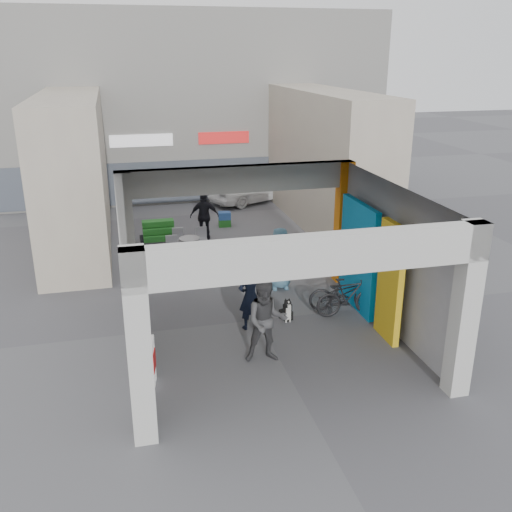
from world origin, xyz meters
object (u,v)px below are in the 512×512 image
object	(u,v)px
bicycle_rear	(349,296)
cafe_set	(185,248)
bicycle_front	(343,293)
border_collie	(287,311)
man_back_turned	(266,321)
man_crates	(204,216)
white_van	(251,187)
man_elderly	(280,258)
produce_stand	(159,236)
man_with_dog	(250,297)

from	to	relation	value
bicycle_rear	cafe_set	bearing A→B (deg)	32.11
cafe_set	bicycle_front	world-z (taller)	bicycle_front
border_collie	man_back_turned	size ratio (longest dim) A/B	0.33
man_crates	white_van	xyz separation A→B (m)	(2.82, 4.77, -0.20)
man_elderly	bicycle_rear	distance (m)	2.46
produce_stand	man_with_dog	size ratio (longest dim) A/B	0.78
man_crates	white_van	distance (m)	5.55
border_collie	bicycle_rear	distance (m)	1.62
man_crates	bicycle_rear	world-z (taller)	man_crates
man_with_dog	white_van	world-z (taller)	man_with_dog
produce_stand	border_collie	distance (m)	7.12
produce_stand	white_van	size ratio (longest dim) A/B	0.33
produce_stand	border_collie	world-z (taller)	produce_stand
produce_stand	man_back_turned	size ratio (longest dim) A/B	0.69
border_collie	white_van	world-z (taller)	white_van
man_back_turned	bicycle_rear	size ratio (longest dim) A/B	1.09
man_elderly	bicycle_front	bearing A→B (deg)	-52.40
man_back_turned	white_van	bearing A→B (deg)	85.14
border_collie	bicycle_front	world-z (taller)	bicycle_front
man_back_turned	man_elderly	distance (m)	4.04
man_elderly	bicycle_front	xyz separation A→B (m)	(1.19, -1.78, -0.41)
man_elderly	man_crates	distance (m)	5.05
cafe_set	border_collie	distance (m)	5.59
cafe_set	man_back_turned	distance (m)	7.09
produce_stand	man_crates	world-z (taller)	man_crates
border_collie	white_van	distance (m)	11.84
bicycle_front	bicycle_rear	xyz separation A→B (m)	(0.00, -0.34, 0.04)
produce_stand	bicycle_front	size ratio (longest dim) A/B	0.72
border_collie	man_back_turned	xyz separation A→B (m)	(-0.99, -1.74, 0.69)
produce_stand	cafe_set	bearing A→B (deg)	-60.94
cafe_set	man_with_dog	bearing A→B (deg)	-80.90
produce_stand	man_with_dog	xyz separation A→B (m)	(1.61, -6.81, 0.49)
bicycle_rear	white_van	distance (m)	11.77
bicycle_rear	man_crates	bearing A→B (deg)	19.29
border_collie	white_van	bearing A→B (deg)	61.05
man_with_dog	bicycle_front	bearing A→B (deg)	176.45
produce_stand	bicycle_rear	distance (m)	7.91
cafe_set	bicycle_front	xyz separation A→B (m)	(3.45, -5.00, 0.17)
cafe_set	bicycle_rear	world-z (taller)	bicycle_rear
border_collie	man_elderly	world-z (taller)	man_elderly
cafe_set	produce_stand	bearing A→B (deg)	118.30
bicycle_front	man_back_turned	bearing A→B (deg)	135.91
man_with_dog	man_crates	distance (m)	7.09
bicycle_rear	white_van	xyz separation A→B (m)	(0.28, 11.76, 0.14)
bicycle_rear	man_with_dog	bearing A→B (deg)	91.52
man_back_turned	white_van	xyz separation A→B (m)	(2.87, 13.43, -0.28)
cafe_set	bicycle_rear	bearing A→B (deg)	-57.22
cafe_set	bicycle_rear	distance (m)	6.37
man_elderly	white_van	world-z (taller)	man_elderly
man_with_dog	white_van	size ratio (longest dim) A/B	0.43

